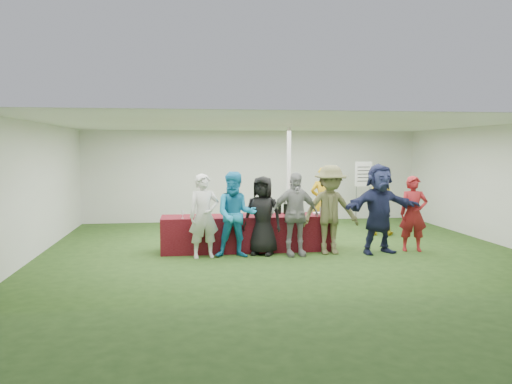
{
  "coord_description": "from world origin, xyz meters",
  "views": [
    {
      "loc": [
        -1.97,
        -10.8,
        2.17
      ],
      "look_at": [
        -0.53,
        -0.35,
        1.25
      ],
      "focal_mm": 35.0,
      "sensor_mm": 36.0,
      "label": 1
    }
  ],
  "objects": [
    {
      "name": "customer_3",
      "position": [
        0.17,
        -1.01,
        0.85
      ],
      "size": [
        1.03,
        0.49,
        1.7
      ],
      "primitive_type": "imported",
      "rotation": [
        0.0,
        0.0,
        0.08
      ],
      "color": "gray",
      "rests_on": "ground"
    },
    {
      "name": "customer_5",
      "position": [
        1.95,
        -1.02,
        0.93
      ],
      "size": [
        1.8,
        0.88,
        1.87
      ],
      "primitive_type": "imported",
      "rotation": [
        0.0,
        0.0,
        0.2
      ],
      "color": "#1A1F40",
      "rests_on": "ground"
    },
    {
      "name": "staff_back",
      "position": [
        2.78,
        1.16,
        0.84
      ],
      "size": [
        0.95,
        0.82,
        1.68
      ],
      "primitive_type": "imported",
      "rotation": [
        0.0,
        0.0,
        2.9
      ],
      "color": "gold",
      "rests_on": "ground"
    },
    {
      "name": "wine_glasses",
      "position": [
        -1.28,
        -0.59,
        0.86
      ],
      "size": [
        2.73,
        0.13,
        0.16
      ],
      "color": "silver",
      "rests_on": "serving_table"
    },
    {
      "name": "water_bottle",
      "position": [
        -0.68,
        -0.27,
        0.85
      ],
      "size": [
        0.07,
        0.07,
        0.23
      ],
      "color": "silver",
      "rests_on": "serving_table"
    },
    {
      "name": "customer_4",
      "position": [
        0.93,
        -0.94,
        0.92
      ],
      "size": [
        1.2,
        0.71,
        1.83
      ],
      "primitive_type": "imported",
      "rotation": [
        0.0,
        0.0,
        0.02
      ],
      "color": "brown",
      "rests_on": "ground"
    },
    {
      "name": "dump_bucket",
      "position": [
        0.93,
        -0.57,
        0.84
      ],
      "size": [
        0.23,
        0.23,
        0.18
      ],
      "primitive_type": "cylinder",
      "color": "slate",
      "rests_on": "serving_table"
    },
    {
      "name": "customer_0",
      "position": [
        -1.65,
        -0.95,
        0.84
      ],
      "size": [
        0.67,
        0.51,
        1.67
      ],
      "primitive_type": "imported",
      "rotation": [
        0.0,
        0.0,
        0.19
      ],
      "color": "beige",
      "rests_on": "ground"
    },
    {
      "name": "customer_6",
      "position": [
        2.76,
        -0.89,
        0.8
      ],
      "size": [
        0.65,
        0.49,
        1.59
      ],
      "primitive_type": "imported",
      "rotation": [
        0.0,
        0.0,
        -0.21
      ],
      "color": "maroon",
      "rests_on": "ground"
    },
    {
      "name": "wine_bottles",
      "position": [
        -0.04,
        -0.2,
        0.87
      ],
      "size": [
        0.85,
        0.12,
        0.32
      ],
      "color": "black",
      "rests_on": "serving_table"
    },
    {
      "name": "tent",
      "position": [
        0.5,
        1.2,
        1.35
      ],
      "size": [
        10.0,
        10.0,
        10.0
      ],
      "color": "white",
      "rests_on": "ground"
    },
    {
      "name": "customer_1",
      "position": [
        -1.02,
        -0.99,
        0.86
      ],
      "size": [
        0.88,
        0.71,
        1.72
      ],
      "primitive_type": "imported",
      "rotation": [
        0.0,
        0.0,
        -0.07
      ],
      "color": "#187CAF",
      "rests_on": "ground"
    },
    {
      "name": "staff_pourer",
      "position": [
        1.28,
        0.8,
        0.87
      ],
      "size": [
        0.75,
        0.63,
        1.74
      ],
      "primitive_type": "imported",
      "rotation": [
        0.0,
        0.0,
        2.74
      ],
      "color": "#BF9311",
      "rests_on": "ground"
    },
    {
      "name": "customer_2",
      "position": [
        -0.46,
        -0.81,
        0.81
      ],
      "size": [
        0.93,
        0.79,
        1.61
      ],
      "primitive_type": "imported",
      "rotation": [
        0.0,
        0.0,
        -0.42
      ],
      "color": "black",
      "rests_on": "ground"
    },
    {
      "name": "ground",
      "position": [
        0.0,
        0.0,
        0.0
      ],
      "size": [
        60.0,
        60.0,
        0.0
      ],
      "primitive_type": "plane",
      "color": "#284719",
      "rests_on": "ground"
    },
    {
      "name": "bar_towel",
      "position": [
        0.88,
        -0.3,
        0.77
      ],
      "size": [
        0.25,
        0.18,
        0.03
      ],
      "primitive_type": "cube",
      "color": "white",
      "rests_on": "serving_table"
    },
    {
      "name": "wine_list_sign",
      "position": [
        2.98,
        2.78,
        1.32
      ],
      "size": [
        0.5,
        0.03,
        1.8
      ],
      "color": "slate",
      "rests_on": "ground"
    },
    {
      "name": "serving_table",
      "position": [
        -0.73,
        -0.35,
        0.38
      ],
      "size": [
        3.6,
        0.8,
        0.75
      ],
      "primitive_type": "cube",
      "color": "maroon",
      "rests_on": "ground"
    }
  ]
}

